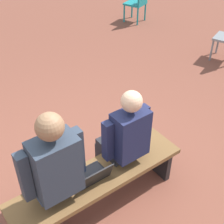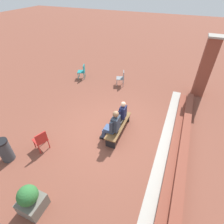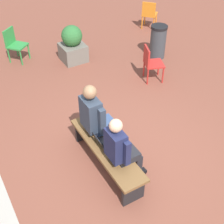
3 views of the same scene
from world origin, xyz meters
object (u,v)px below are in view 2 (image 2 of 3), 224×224
object	(u,v)px
plastic_chair_mid_courtyard	(82,71)
planter	(30,200)
plastic_chair_far_right	(41,140)
person_student	(120,114)
person_adult	(113,125)
bench	(119,126)
plastic_chair_near_bench_right	(122,77)
litter_bin	(5,150)
laptop	(118,125)

from	to	relation	value
plastic_chair_mid_courtyard	planter	distance (m)	7.71
plastic_chair_far_right	planter	size ratio (longest dim) A/B	0.89
person_student	person_adult	distance (m)	0.77
bench	planter	xyz separation A→B (m)	(3.58, -1.05, 0.08)
person_adult	plastic_chair_near_bench_right	xyz separation A→B (m)	(-4.17, -1.20, -0.26)
plastic_chair_near_bench_right	plastic_chair_mid_courtyard	distance (m)	2.49
person_adult	plastic_chair_mid_courtyard	bearing A→B (deg)	-137.89
plastic_chair_far_right	bench	bearing A→B (deg)	129.66
person_student	litter_bin	size ratio (longest dim) A/B	1.50
plastic_chair_near_bench_right	plastic_chair_mid_courtyard	world-z (taller)	same
person_adult	litter_bin	size ratio (longest dim) A/B	1.62
person_adult	litter_bin	distance (m)	3.69
person_adult	litter_bin	xyz separation A→B (m)	(2.21, -2.95, -0.31)
person_student	planter	bearing A→B (deg)	-14.08
bench	plastic_chair_mid_courtyard	size ratio (longest dim) A/B	2.14
person_student	planter	distance (m)	4.05
person_adult	plastic_chair_far_right	xyz separation A→B (m)	(1.40, -2.13, -0.26)
litter_bin	laptop	bearing A→B (deg)	130.27
person_adult	plastic_chair_mid_courtyard	xyz separation A→B (m)	(-4.07, -3.68, -0.26)
plastic_chair_mid_courtyard	bench	bearing A→B (deg)	45.82
laptop	planter	bearing A→B (deg)	-16.82
laptop	plastic_chair_near_bench_right	size ratio (longest dim) A/B	0.38
person_student	person_adult	world-z (taller)	person_adult
bench	litter_bin	xyz separation A→B (m)	(2.64, -3.02, 0.08)
person_student	plastic_chair_near_bench_right	distance (m)	3.61
plastic_chair_mid_courtyard	planter	size ratio (longest dim) A/B	0.89
plastic_chair_far_right	litter_bin	bearing A→B (deg)	-45.12
person_adult	plastic_chair_far_right	size ratio (longest dim) A/B	1.66
person_adult	plastic_chair_mid_courtyard	world-z (taller)	person_adult
plastic_chair_mid_courtyard	person_adult	bearing A→B (deg)	42.11
plastic_chair_near_bench_right	planter	bearing A→B (deg)	1.71
laptop	plastic_chair_mid_courtyard	xyz separation A→B (m)	(-3.72, -3.76, -0.02)
litter_bin	person_student	bearing A→B (deg)	135.29
person_adult	litter_bin	world-z (taller)	person_adult
bench	person_adult	xyz separation A→B (m)	(0.43, -0.07, 0.38)
plastic_chair_near_bench_right	plastic_chair_far_right	distance (m)	5.65
person_adult	planter	size ratio (longest dim) A/B	1.49
plastic_chair_far_right	litter_bin	size ratio (longest dim) A/B	0.98
plastic_chair_near_bench_right	litter_bin	xyz separation A→B (m)	(6.38, -1.75, -0.05)
bench	plastic_chair_mid_courtyard	distance (m)	5.23
plastic_chair_mid_courtyard	litter_bin	xyz separation A→B (m)	(6.28, 0.74, -0.05)
bench	litter_bin	size ratio (longest dim) A/B	2.09
person_student	plastic_chair_far_right	bearing A→B (deg)	-44.55
planter	litter_bin	bearing A→B (deg)	-115.57
person_adult	planter	world-z (taller)	person_adult
plastic_chair_near_bench_right	plastic_chair_mid_courtyard	xyz separation A→B (m)	(0.10, -2.48, 0.00)
laptop	planter	distance (m)	3.66
laptop	plastic_chair_mid_courtyard	size ratio (longest dim) A/B	0.38
person_student	plastic_chair_near_bench_right	bearing A→B (deg)	-160.52
laptop	litter_bin	xyz separation A→B (m)	(2.57, -3.03, -0.07)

